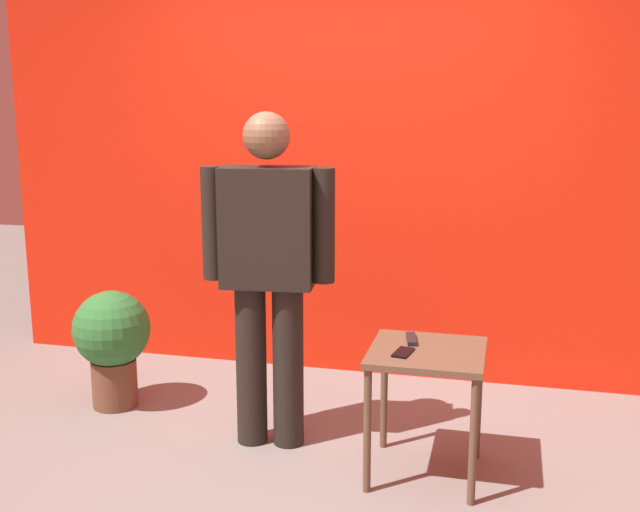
{
  "coord_description": "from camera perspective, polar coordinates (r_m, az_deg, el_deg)",
  "views": [
    {
      "loc": [
        0.98,
        -3.23,
        1.78
      ],
      "look_at": [
        0.04,
        0.55,
        0.96
      ],
      "focal_mm": 43.22,
      "sensor_mm": 36.0,
      "label": 1
    }
  ],
  "objects": [
    {
      "name": "back_wall_red",
      "position": [
        4.87,
        2.38,
        10.29
      ],
      "size": [
        4.7,
        0.12,
        3.3
      ],
      "primitive_type": "cube",
      "color": "red",
      "rests_on": "ground_plane"
    },
    {
      "name": "cell_phone",
      "position": [
        3.56,
        6.17,
        -7.11
      ],
      "size": [
        0.09,
        0.15,
        0.01
      ],
      "primitive_type": "cube",
      "rotation": [
        0.0,
        0.0,
        -0.17
      ],
      "color": "black",
      "rests_on": "side_table"
    },
    {
      "name": "ground_plane",
      "position": [
        3.81,
        -2.69,
        -16.0
      ],
      "size": [
        12.0,
        12.0,
        0.0
      ],
      "primitive_type": "plane",
      "color": "gray"
    },
    {
      "name": "standing_person",
      "position": [
        3.85,
        -3.85,
        -0.58
      ],
      "size": [
        0.68,
        0.28,
        1.7
      ],
      "color": "black",
      "rests_on": "ground_plane"
    },
    {
      "name": "tv_remote",
      "position": [
        3.74,
        6.78,
        -6.12
      ],
      "size": [
        0.07,
        0.18,
        0.02
      ],
      "primitive_type": "cube",
      "rotation": [
        0.0,
        0.0,
        0.19
      ],
      "color": "black",
      "rests_on": "side_table"
    },
    {
      "name": "potted_plant",
      "position": [
        4.6,
        -15.14,
        -5.93
      ],
      "size": [
        0.44,
        0.44,
        0.69
      ],
      "color": "brown",
      "rests_on": "ground_plane"
    },
    {
      "name": "side_table",
      "position": [
        3.66,
        7.9,
        -8.34
      ],
      "size": [
        0.53,
        0.53,
        0.62
      ],
      "color": "brown",
      "rests_on": "ground_plane"
    }
  ]
}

